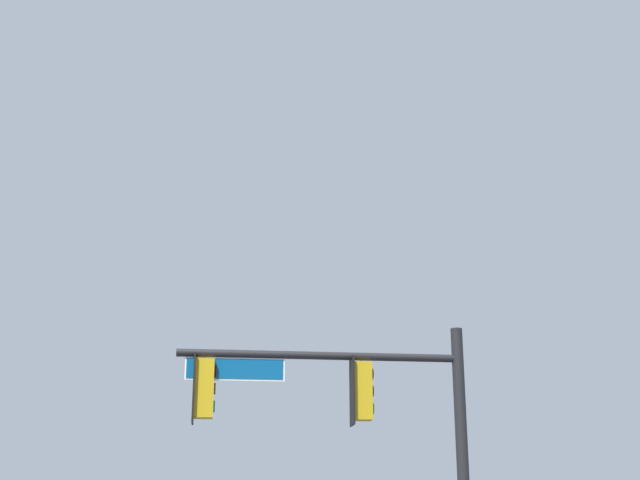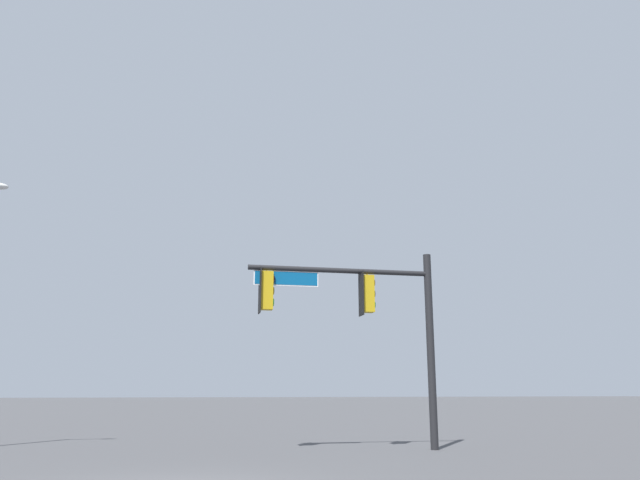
{
  "view_description": "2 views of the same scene",
  "coord_description": "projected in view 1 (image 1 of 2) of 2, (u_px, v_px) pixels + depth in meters",
  "views": [
    {
      "loc": [
        -1.2,
        10.67,
        1.98
      ],
      "look_at": [
        -4.82,
        -4.51,
        7.0
      ],
      "focal_mm": 50.0,
      "sensor_mm": 36.0,
      "label": 1
    },
    {
      "loc": [
        1.06,
        11.19,
        1.6
      ],
      "look_at": [
        -5.05,
        -7.55,
        6.42
      ],
      "focal_mm": 35.0,
      "sensor_mm": 36.0,
      "label": 2
    }
  ],
  "objects": [
    {
      "name": "signal_pole_near",
      "position": [
        355.0,
        417.0,
        16.88
      ],
      "size": [
        5.55,
        0.96,
        5.71
      ],
      "color": "black",
      "rests_on": "ground_plane"
    }
  ]
}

